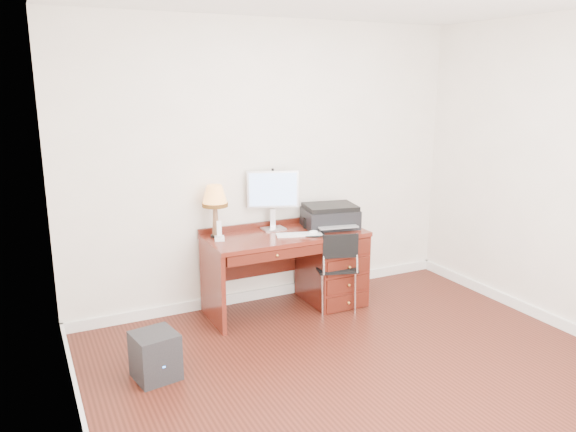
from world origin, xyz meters
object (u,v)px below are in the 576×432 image
monitor (272,193)px  printer (330,216)px  desk (315,263)px  equipment_box (155,356)px  chair (339,263)px  phone (219,235)px  leg_lamp (215,199)px

monitor → printer: size_ratio=1.00×
desk → equipment_box: size_ratio=4.25×
monitor → equipment_box: size_ratio=1.60×
desk → monitor: (-0.37, 0.20, 0.69)m
monitor → printer: monitor is taller
desk → chair: (0.10, -0.26, 0.06)m
monitor → phone: size_ratio=3.17×
leg_lamp → phone: size_ratio=2.69×
phone → monitor: bearing=30.9°
printer → chair: printer is taller
desk → equipment_box: desk is taller
printer → chair: 0.48m
desk → printer: bearing=6.1°
monitor → leg_lamp: 0.58m
monitor → printer: bearing=0.4°
monitor → desk: bearing=-9.4°
chair → equipment_box: bearing=-148.8°
monitor → leg_lamp: monitor is taller
leg_lamp → phone: bearing=-94.4°
monitor → phone: (-0.59, -0.16, -0.30)m
chair → printer: bearing=93.7°
printer → phone: size_ratio=3.17×
printer → phone: (-1.12, 0.02, -0.06)m
monitor → printer: 0.62m
desk → phone: bearing=177.5°
printer → leg_lamp: bearing=-177.0°
phone → equipment_box: bearing=-119.2°
leg_lamp → printer: bearing=-7.6°
printer → equipment_box: bearing=-147.6°
desk → chair: size_ratio=1.92×
phone → equipment_box: phone is taller
phone → desk: bearing=13.4°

